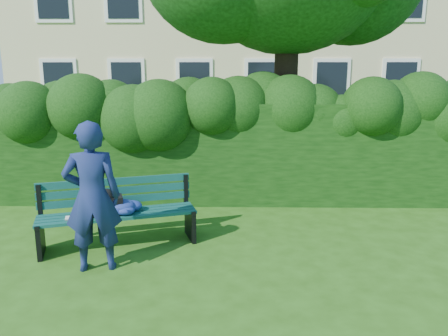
{
  "coord_description": "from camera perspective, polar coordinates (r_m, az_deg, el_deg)",
  "views": [
    {
      "loc": [
        0.11,
        -5.67,
        2.33
      ],
      "look_at": [
        0.0,
        0.6,
        0.95
      ],
      "focal_mm": 35.0,
      "sensor_mm": 36.0,
      "label": 1
    }
  ],
  "objects": [
    {
      "name": "ground",
      "position": [
        6.13,
        -0.1,
        -9.93
      ],
      "size": [
        80.0,
        80.0,
        0.0
      ],
      "primitive_type": "plane",
      "color": "#295312",
      "rests_on": "ground"
    },
    {
      "name": "hedge",
      "position": [
        8.0,
        0.2,
        2.11
      ],
      "size": [
        10.0,
        1.0,
        1.8
      ],
      "color": "black",
      "rests_on": "ground"
    },
    {
      "name": "park_bench",
      "position": [
        6.12,
        -13.89,
        -5.33
      ],
      "size": [
        2.15,
        1.17,
        0.89
      ],
      "rotation": [
        0.0,
        0.0,
        0.32
      ],
      "color": "#0D413B",
      "rests_on": "ground"
    },
    {
      "name": "man_reading",
      "position": [
        5.35,
        -16.83,
        -3.65
      ],
      "size": [
        0.73,
        0.56,
        1.8
      ],
      "primitive_type": "imported",
      "rotation": [
        0.0,
        0.0,
        3.36
      ],
      "color": "navy",
      "rests_on": "ground"
    }
  ]
}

